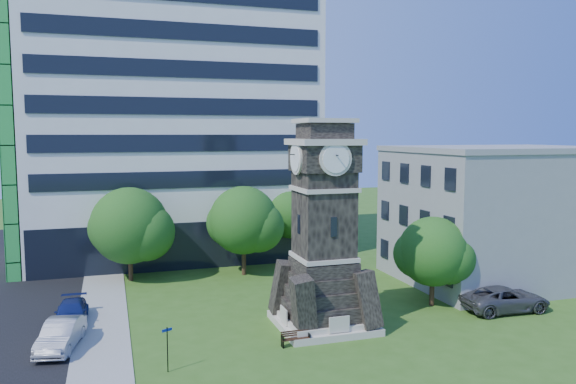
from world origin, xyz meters
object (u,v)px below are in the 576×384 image
object	(u,v)px
clock_tower	(324,238)
car_street_mid	(61,335)
park_bench	(295,338)
car_east_lot	(505,299)
car_street_north	(71,313)
street_sign	(167,344)

from	to	relation	value
clock_tower	car_street_mid	world-z (taller)	clock_tower
car_street_mid	park_bench	world-z (taller)	car_street_mid
clock_tower	car_east_lot	size ratio (longest dim) A/B	2.14
clock_tower	car_street_north	world-z (taller)	clock_tower
car_street_north	car_east_lot	world-z (taller)	car_east_lot
car_street_mid	street_sign	world-z (taller)	street_sign
car_street_mid	car_street_north	distance (m)	4.19
car_east_lot	street_sign	bearing A→B (deg)	100.18
street_sign	car_street_north	bearing A→B (deg)	93.68
car_east_lot	park_bench	bearing A→B (deg)	98.54
clock_tower	street_sign	size ratio (longest dim) A/B	5.55
car_street_north	park_bench	distance (m)	13.93
car_street_mid	car_east_lot	world-z (taller)	car_east_lot
street_sign	park_bench	bearing A→B (deg)	-13.87
park_bench	car_east_lot	bearing A→B (deg)	4.24
clock_tower	car_street_mid	size ratio (longest dim) A/B	2.65
car_east_lot	street_sign	world-z (taller)	street_sign
clock_tower	street_sign	world-z (taller)	clock_tower
car_street_mid	car_east_lot	xyz separation A→B (m)	(26.74, -1.80, 0.03)
clock_tower	park_bench	xyz separation A→B (m)	(-2.54, -2.42, -4.84)
car_east_lot	park_bench	xyz separation A→B (m)	(-14.74, -1.53, -0.36)
car_east_lot	street_sign	distance (m)	21.83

